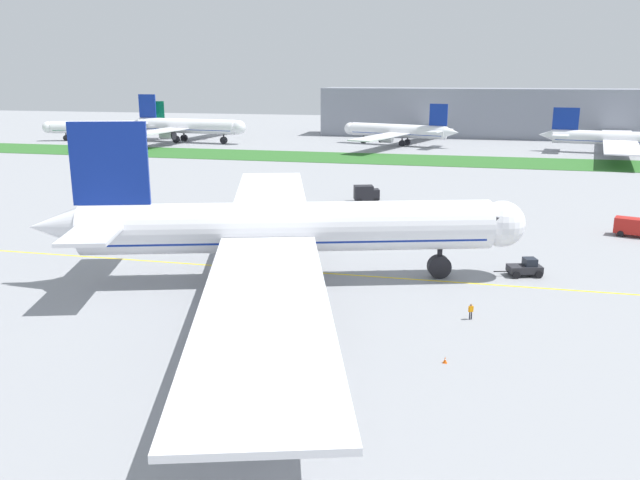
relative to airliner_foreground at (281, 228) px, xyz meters
name	(u,v)px	position (x,y,z in m)	size (l,w,h in m)	color
ground_plane	(243,275)	(-5.18, 0.85, -6.28)	(600.00, 600.00, 0.00)	gray
apron_taxi_line	(251,268)	(-5.18, 3.96, -6.27)	(280.00, 0.36, 0.01)	yellow
grass_median_strip	(377,159)	(-5.18, 113.11, -6.23)	(320.00, 24.00, 0.10)	#2D6628
airliner_foreground	(281,228)	(0.00, 0.00, 0.00)	(55.19, 89.04, 18.48)	white
pushback_tug	(526,268)	(27.86, 8.39, -5.29)	(5.78, 3.39, 2.18)	#26262B
ground_crew_wingwalker_port	(471,310)	(21.60, -7.72, -5.28)	(0.51, 0.42, 1.63)	black
traffic_cone_near_nose	(445,360)	(19.60, -18.37, -5.99)	(0.36, 0.36, 0.58)	#F2590C
service_truck_baggage_loader	(366,193)	(1.86, 49.94, -4.63)	(5.16, 3.76, 3.07)	black
service_truck_fuel_bowser	(635,227)	(45.03, 32.16, -4.77)	(6.22, 4.07, 2.73)	#B21E19
service_truck_catering_van	(428,220)	(14.81, 29.17, -4.57)	(5.94, 4.37, 3.22)	black
parked_airliner_far_left	(111,127)	(-106.06, 143.25, -1.60)	(45.24, 74.23, 13.78)	white
parked_airliner_far_centre	(185,126)	(-76.95, 142.94, -0.75)	(45.80, 72.04, 16.30)	white
parked_airliner_far_right	(399,131)	(-3.02, 149.58, -1.52)	(39.82, 63.80, 14.01)	white
parked_airliner_far_outer	(624,139)	(64.91, 140.84, -1.74)	(49.16, 80.65, 13.37)	white
terminal_building	(476,113)	(21.47, 186.74, 2.72)	(115.60, 20.00, 18.00)	gray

